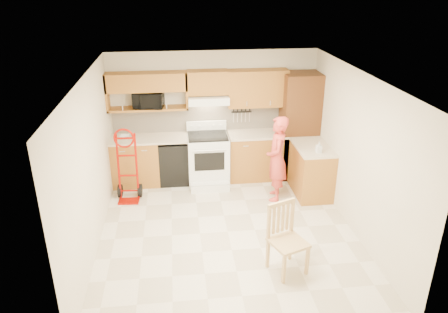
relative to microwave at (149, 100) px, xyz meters
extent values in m
cube|color=beige|center=(1.23, -2.08, -1.65)|extent=(4.00, 4.50, 0.02)
cube|color=white|center=(1.23, -2.08, 0.87)|extent=(4.00, 4.50, 0.02)
cube|color=beige|center=(1.23, 0.17, -0.39)|extent=(4.00, 0.02, 2.50)
cube|color=beige|center=(1.23, -4.34, -0.39)|extent=(4.00, 0.02, 2.50)
cube|color=beige|center=(-0.78, -2.08, -0.39)|extent=(0.02, 4.50, 2.50)
cube|color=beige|center=(3.24, -2.08, -0.39)|extent=(0.02, 4.50, 2.50)
cube|color=beige|center=(1.23, 0.15, -0.44)|extent=(3.92, 0.03, 0.55)
cube|color=#94641F|center=(-0.32, -0.14, -1.19)|extent=(0.90, 0.60, 0.90)
cube|color=black|center=(0.43, -0.14, -1.22)|extent=(0.60, 0.60, 0.85)
cube|color=#94641F|center=(2.06, -0.14, -1.19)|extent=(1.14, 0.60, 0.90)
cube|color=#C7B394|center=(-0.02, -0.13, -0.72)|extent=(1.50, 0.63, 0.04)
cube|color=#C7B394|center=(2.06, -0.13, -0.72)|extent=(1.14, 0.63, 0.04)
cube|color=#94641F|center=(2.93, -0.94, -1.19)|extent=(0.60, 1.00, 0.90)
cube|color=#C7B394|center=(2.93, -0.94, -0.72)|extent=(0.63, 1.00, 0.04)
cube|color=#4C2C10|center=(2.88, -0.14, -0.59)|extent=(0.70, 0.60, 2.10)
cube|color=#94641F|center=(-0.02, 0.00, 0.34)|extent=(1.50, 0.33, 0.34)
cube|color=#94641F|center=(-0.02, 0.00, -0.17)|extent=(1.50, 0.33, 0.04)
cube|color=#94641F|center=(1.11, 0.00, 0.30)|extent=(0.76, 0.33, 0.44)
cube|color=#94641F|center=(2.06, 0.00, 0.16)|extent=(1.14, 0.33, 0.70)
cube|color=white|center=(1.11, -0.06, -0.01)|extent=(0.76, 0.46, 0.14)
imported|color=black|center=(0.00, 0.00, 0.00)|extent=(0.59, 0.44, 0.30)
imported|color=#D04037|center=(2.24, -1.06, -0.86)|extent=(0.48, 0.63, 1.56)
imported|color=white|center=(2.93, -1.23, -0.60)|extent=(0.10, 0.10, 0.20)
imported|color=white|center=(-0.48, -0.14, -0.68)|extent=(0.25, 0.25, 0.05)
camera|label=1|loc=(0.50, -7.86, 2.17)|focal=34.31mm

